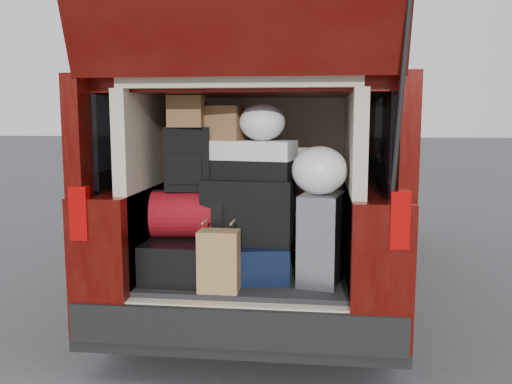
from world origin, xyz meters
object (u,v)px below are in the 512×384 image
black_hardshell (186,256)px  backpack (187,159)px  twotone_duffel (252,159)px  silver_roller (321,238)px  kraft_bag (219,261)px  black_soft_case (249,210)px  navy_hardshell (254,259)px  red_duffel (188,214)px

black_hardshell → backpack: bearing=84.5°
twotone_duffel → silver_roller: bearing=-6.3°
kraft_bag → black_soft_case: 0.45m
navy_hardshell → silver_roller: size_ratio=0.92×
twotone_duffel → black_hardshell: bearing=-156.0°
red_duffel → twotone_duffel: twotone_duffel is taller
red_duffel → twotone_duffel: size_ratio=0.85×
red_duffel → backpack: backpack is taller
black_hardshell → kraft_bag: 0.40m
twotone_duffel → kraft_bag: bearing=-99.2°
black_hardshell → black_soft_case: black_soft_case is taller
twotone_duffel → red_duffel: bearing=-159.0°
backpack → red_duffel: bearing=-82.9°
black_hardshell → silver_roller: 0.86m
backpack → twotone_duffel: backpack is taller
kraft_bag → silver_roller: bearing=24.0°
kraft_bag → backpack: size_ratio=0.90×
navy_hardshell → kraft_bag: size_ratio=1.40×
black_hardshell → navy_hardshell: size_ratio=1.22×
black_hardshell → twotone_duffel: size_ratio=1.15×
kraft_bag → black_hardshell: bearing=133.0°
backpack → black_soft_case: bearing=-8.2°
navy_hardshell → black_soft_case: size_ratio=0.90×
black_soft_case → backpack: 0.50m
black_soft_case → backpack: size_ratio=1.39×
black_hardshell → red_duffel: (0.01, 0.02, 0.27)m
red_duffel → black_soft_case: bearing=-0.1°
black_hardshell → twotone_duffel: twotone_duffel is taller
black_soft_case → twotone_duffel: twotone_duffel is taller
silver_roller → twotone_duffel: size_ratio=1.03×
navy_hardshell → kraft_bag: bearing=-125.1°
black_hardshell → backpack: 0.62m
kraft_bag → black_soft_case: size_ratio=0.65×
kraft_bag → twotone_duffel: bearing=70.6°
black_hardshell → navy_hardshell: bearing=6.3°
navy_hardshell → kraft_bag: 0.37m
backpack → twotone_duffel: size_ratio=0.75×
black_soft_case → red_duffel: bearing=-171.6°
black_hardshell → black_soft_case: (0.39, 0.06, 0.29)m
black_hardshell → kraft_bag: kraft_bag is taller
silver_roller → backpack: 0.96m
red_duffel → backpack: (-0.01, 0.03, 0.35)m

